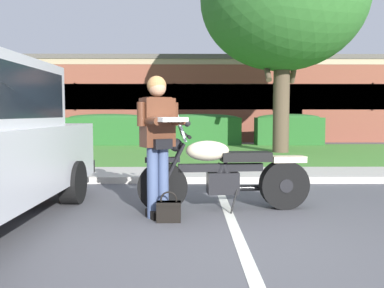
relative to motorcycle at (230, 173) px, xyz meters
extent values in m
plane|color=#4C4C51|center=(-0.02, -1.38, -0.49)|extent=(140.00, 140.00, 0.00)
cube|color=#B7B2A8|center=(-0.02, 2.05, -0.43)|extent=(60.00, 0.20, 0.12)
cube|color=#B7B2A8|center=(-0.02, 2.90, -0.45)|extent=(60.00, 1.50, 0.08)
cube|color=#478433|center=(-0.02, 7.06, -0.46)|extent=(60.00, 6.81, 0.06)
cube|color=silver|center=(-0.04, -1.18, -0.49)|extent=(0.13, 4.40, 0.01)
cylinder|color=black|center=(-0.88, -0.09, -0.17)|extent=(0.65, 0.16, 0.64)
cylinder|color=black|center=(-0.88, -0.09, -0.17)|extent=(0.19, 0.14, 0.18)
cylinder|color=black|center=(0.72, 0.06, -0.17)|extent=(0.65, 0.24, 0.64)
cylinder|color=black|center=(0.72, 0.06, -0.17)|extent=(0.20, 0.22, 0.18)
cube|color=black|center=(-0.88, -0.09, 0.18)|extent=(0.45, 0.18, 0.06)
cube|color=beige|center=(0.77, 0.07, 0.17)|extent=(0.46, 0.24, 0.08)
cylinder|color=black|center=(-0.73, -0.15, 0.11)|extent=(0.31, 0.07, 0.58)
cylinder|color=black|center=(-0.75, 0.01, 0.11)|extent=(0.31, 0.07, 0.58)
sphere|color=black|center=(-0.70, -0.07, 0.37)|extent=(0.17, 0.17, 0.17)
cylinder|color=black|center=(-0.57, -0.06, 0.49)|extent=(0.10, 0.72, 0.03)
cylinder|color=black|center=(-0.53, -0.42, 0.49)|extent=(0.05, 0.10, 0.04)
cylinder|color=black|center=(-0.60, 0.30, 0.49)|extent=(0.05, 0.10, 0.04)
sphere|color=black|center=(-0.56, -0.36, 0.65)|extent=(0.08, 0.08, 0.08)
sphere|color=black|center=(-0.61, 0.24, 0.65)|extent=(0.08, 0.08, 0.08)
cube|color=#B2BCC6|center=(-0.64, -0.06, 0.59)|extent=(0.17, 0.37, 0.35)
cube|color=black|center=(-0.13, -0.02, 0.07)|extent=(1.10, 0.20, 0.10)
ellipsoid|color=beige|center=(-0.30, -0.03, 0.29)|extent=(0.59, 0.37, 0.26)
cube|color=black|center=(0.20, 0.01, 0.21)|extent=(0.66, 0.34, 0.12)
cube|color=black|center=(-0.10, -0.01, -0.13)|extent=(0.42, 0.28, 0.28)
cylinder|color=black|center=(-0.13, -0.02, 0.03)|extent=(0.18, 0.14, 0.21)
cylinder|color=black|center=(-0.06, -0.01, 0.03)|extent=(0.18, 0.14, 0.21)
cylinder|color=black|center=(0.26, 0.16, -0.23)|extent=(0.60, 0.14, 0.08)
cylinder|color=black|center=(0.46, 0.18, -0.23)|extent=(0.60, 0.14, 0.08)
cylinder|color=black|center=(0.04, -0.16, -0.34)|extent=(0.11, 0.13, 0.30)
cube|color=black|center=(-0.84, -0.34, -0.44)|extent=(0.22, 0.26, 0.10)
cube|color=black|center=(-0.96, -0.41, -0.44)|extent=(0.22, 0.26, 0.10)
cylinder|color=#3D4C70|center=(-0.85, -0.32, -0.06)|extent=(0.14, 0.14, 0.86)
cylinder|color=#3D4C70|center=(-0.97, -0.40, -0.06)|extent=(0.14, 0.14, 0.86)
cube|color=#4C2819|center=(-0.91, -0.36, 0.66)|extent=(0.44, 0.38, 0.58)
cube|color=#4C2819|center=(-0.91, -0.36, 0.93)|extent=(0.36, 0.33, 0.06)
sphere|color=#A87A5B|center=(-0.91, -0.36, 1.07)|extent=(0.21, 0.21, 0.21)
sphere|color=olive|center=(-0.92, -0.35, 1.10)|extent=(0.23, 0.23, 0.23)
cube|color=black|center=(-0.85, -0.47, 0.41)|extent=(0.24, 0.20, 0.12)
cylinder|color=#4C2819|center=(-0.69, -0.42, 0.68)|extent=(0.25, 0.34, 0.09)
cylinder|color=#4C2819|center=(-0.97, -0.58, 0.68)|extent=(0.25, 0.34, 0.09)
cylinder|color=#4C2819|center=(-0.71, -0.26, 0.76)|extent=(0.10, 0.10, 0.28)
cylinder|color=#4C2819|center=(-1.09, -0.49, 0.76)|extent=(0.10, 0.10, 0.28)
cube|color=white|center=(-0.76, -0.62, 0.70)|extent=(0.44, 0.44, 0.05)
cube|color=black|center=(-0.77, -0.58, -0.37)|extent=(0.28, 0.12, 0.24)
cube|color=black|center=(-0.77, -0.59, -0.27)|extent=(0.28, 0.13, 0.04)
torus|color=black|center=(-0.77, -0.58, -0.23)|extent=(0.20, 0.02, 0.20)
cube|color=black|center=(-2.25, -1.22, 0.99)|extent=(0.10, 2.73, 0.55)
cube|color=black|center=(-3.03, 1.34, -0.09)|extent=(1.90, 0.14, 0.20)
cylinder|color=black|center=(-2.16, 0.39, -0.19)|extent=(0.25, 0.61, 0.60)
cylinder|color=#4C3D2D|center=(2.29, 7.25, 0.91)|extent=(0.49, 0.49, 2.80)
ellipsoid|color=#2D6628|center=(2.29, 7.25, 4.18)|extent=(4.99, 4.99, 4.24)
cylinder|color=#4C3D2D|center=(2.70, 7.25, 2.34)|extent=(0.17, 0.95, 1.28)
cylinder|color=#4C3D2D|center=(1.82, 7.25, 2.21)|extent=(0.17, 1.08, 1.03)
cube|color=#235623|center=(-3.63, 10.33, 0.06)|extent=(3.21, 0.90, 1.10)
ellipsoid|color=#235623|center=(-3.63, 10.33, 0.61)|extent=(3.05, 0.84, 0.28)
cube|color=#235623|center=(-0.17, 10.33, 0.06)|extent=(3.19, 0.90, 1.10)
ellipsoid|color=#235623|center=(-0.17, 10.33, 0.61)|extent=(3.03, 0.84, 0.28)
cube|color=#235623|center=(3.30, 10.33, 0.06)|extent=(2.53, 0.90, 1.10)
ellipsoid|color=#235623|center=(3.30, 10.33, 0.61)|extent=(2.41, 0.84, 0.28)
cube|color=brown|center=(-1.17, 16.33, 1.30)|extent=(25.07, 8.19, 3.58)
cube|color=#998466|center=(-1.17, 12.27, 2.97)|extent=(25.07, 0.10, 0.24)
cube|color=#4C4742|center=(-1.17, 16.33, 3.19)|extent=(25.32, 8.27, 0.20)
cube|color=#1E282D|center=(-1.17, 12.26, 1.48)|extent=(21.31, 0.06, 1.10)
cube|color=brown|center=(-5.43, 12.25, 1.48)|extent=(0.08, 0.04, 1.20)
cube|color=brown|center=(-1.17, 12.25, 1.48)|extent=(0.08, 0.04, 1.20)
cube|color=brown|center=(3.09, 12.25, 1.48)|extent=(0.08, 0.04, 1.20)
cube|color=brown|center=(7.35, 12.25, 1.48)|extent=(0.08, 0.04, 1.20)
cube|color=#473323|center=(3.84, 12.27, 0.56)|extent=(1.00, 0.08, 2.10)
camera|label=1|loc=(-0.53, -5.20, 0.77)|focal=37.82mm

